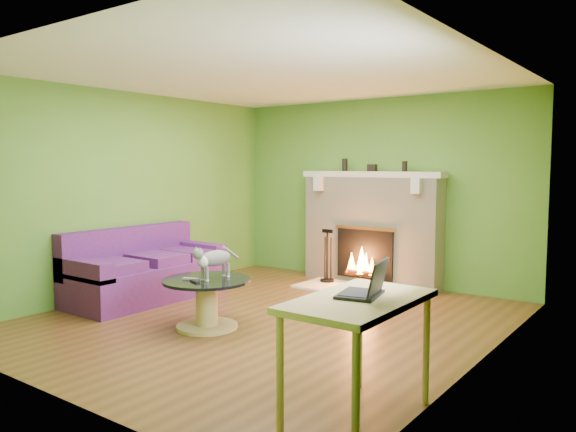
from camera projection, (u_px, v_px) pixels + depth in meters
name	position (u px, v px, depth m)	size (l,w,h in m)	color
floor	(269.00, 320.00, 6.06)	(5.00, 5.00, 0.00)	#533317
ceiling	(268.00, 75.00, 5.83)	(5.00, 5.00, 0.00)	white
wall_back	(378.00, 191.00, 7.95)	(5.00, 5.00, 0.00)	#4F852B
wall_front	(48.00, 217.00, 3.94)	(5.00, 5.00, 0.00)	#4F852B
wall_left	(133.00, 193.00, 7.27)	(5.00, 5.00, 0.00)	#4F852B
wall_right	(483.00, 209.00, 4.61)	(5.00, 5.00, 0.00)	#4F852B
window_frame	(441.00, 181.00, 3.88)	(1.20, 1.20, 0.00)	silver
window_pane	(440.00, 181.00, 3.88)	(1.06, 1.06, 0.00)	white
fireplace	(371.00, 229.00, 7.85)	(2.10, 0.46, 1.58)	#BCB59C
hearth	(352.00, 289.00, 7.50)	(1.50, 0.75, 0.03)	beige
mantel	(371.00, 174.00, 7.76)	(2.10, 0.28, 0.08)	beige
sofa	(144.00, 271.00, 7.00)	(0.89, 1.97, 0.88)	#491960
coffee_table	(207.00, 300.00, 5.73)	(0.90, 0.90, 0.51)	tan
desk	(358.00, 313.00, 3.62)	(0.64, 1.10, 0.81)	tan
cat	(215.00, 262.00, 5.69)	(0.21, 0.56, 0.35)	#5C5C60
remote_silver	(191.00, 279.00, 5.67)	(0.17, 0.04, 0.02)	gray
remote_black	(195.00, 281.00, 5.55)	(0.16, 0.04, 0.02)	black
laptop	(360.00, 277.00, 3.65)	(0.29, 0.33, 0.25)	black
fire_tools	(327.00, 255.00, 7.88)	(0.20, 0.20, 0.75)	black
mantel_vase_left	(345.00, 165.00, 8.04)	(0.08, 0.08, 0.18)	black
mantel_vase_right	(405.00, 166.00, 7.49)	(0.07, 0.07, 0.14)	black
mantel_box	(372.00, 168.00, 7.78)	(0.12, 0.08, 0.10)	black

